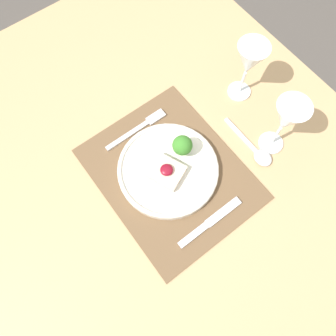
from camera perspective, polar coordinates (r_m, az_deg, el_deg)
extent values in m
plane|color=#4C4742|center=(1.53, 0.20, -10.58)|extent=(8.00, 8.00, 0.00)
cube|color=tan|center=(0.84, 0.37, -1.38)|extent=(1.36, 1.03, 0.03)
cylinder|color=tan|center=(1.55, -0.24, 20.70)|extent=(0.06, 0.06, 0.70)
cube|color=brown|center=(0.82, 0.37, -0.98)|extent=(0.41, 0.33, 0.00)
cylinder|color=silver|center=(0.81, 0.00, -0.31)|extent=(0.25, 0.25, 0.02)
torus|color=silver|center=(0.81, 0.00, -0.10)|extent=(0.25, 0.25, 0.01)
cube|color=beige|center=(0.79, -0.34, -0.61)|extent=(0.10, 0.09, 0.02)
ellipsoid|color=maroon|center=(0.78, -0.35, -0.18)|extent=(0.03, 0.03, 0.01)
cylinder|color=#84B256|center=(0.82, 2.45, 3.17)|extent=(0.01, 0.01, 0.02)
sphere|color=#387A28|center=(0.79, 2.52, 3.97)|extent=(0.05, 0.05, 0.05)
cube|color=silver|center=(0.87, -7.05, 5.64)|extent=(0.01, 0.13, 0.01)
cube|color=silver|center=(0.89, -2.15, 8.86)|extent=(0.02, 0.05, 0.01)
cube|color=silver|center=(0.78, 4.44, -11.57)|extent=(0.02, 0.08, 0.01)
cube|color=silver|center=(0.80, 9.60, -7.55)|extent=(0.02, 0.10, 0.00)
cube|color=silver|center=(0.88, 12.58, 5.57)|extent=(0.12, 0.01, 0.01)
ellipsoid|color=silver|center=(0.87, 16.18, 1.73)|extent=(0.05, 0.04, 0.01)
cylinder|color=white|center=(0.89, 17.44, 4.19)|extent=(0.06, 0.06, 0.01)
cylinder|color=white|center=(0.86, 18.24, 5.41)|extent=(0.01, 0.01, 0.08)
cone|color=white|center=(0.79, 20.10, 8.22)|extent=(0.08, 0.08, 0.09)
cylinder|color=white|center=(0.95, 12.25, 12.92)|extent=(0.06, 0.06, 0.01)
cylinder|color=white|center=(0.92, 12.79, 14.39)|extent=(0.01, 0.01, 0.08)
cone|color=white|center=(0.85, 14.05, 17.74)|extent=(0.08, 0.08, 0.09)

